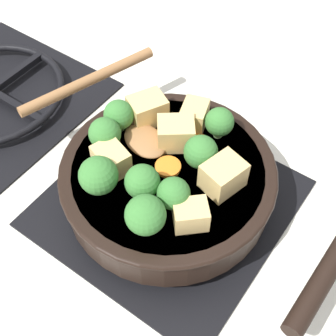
% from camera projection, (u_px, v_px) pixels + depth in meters
% --- Properties ---
extents(ground_plane, '(2.40, 2.40, 0.00)m').
position_uv_depth(ground_plane, '(168.00, 203.00, 0.66)').
color(ground_plane, silver).
extents(front_burner_grate, '(0.31, 0.31, 0.03)m').
position_uv_depth(front_burner_grate, '(168.00, 199.00, 0.65)').
color(front_burner_grate, black).
rests_on(front_burner_grate, ground_plane).
extents(skillet_pan, '(0.28, 0.38, 0.06)m').
position_uv_depth(skillet_pan, '(170.00, 180.00, 0.61)').
color(skillet_pan, black).
rests_on(skillet_pan, front_burner_grate).
extents(wooden_spoon, '(0.22, 0.22, 0.02)m').
position_uv_depth(wooden_spoon, '(112.00, 106.00, 0.65)').
color(wooden_spoon, olive).
rests_on(wooden_spoon, skillet_pan).
extents(tofu_cube_center_large, '(0.06, 0.06, 0.04)m').
position_uv_depth(tofu_cube_center_large, '(148.00, 110.00, 0.63)').
color(tofu_cube_center_large, '#DBB770').
rests_on(tofu_cube_center_large, skillet_pan).
extents(tofu_cube_near_handle, '(0.06, 0.06, 0.04)m').
position_uv_depth(tofu_cube_near_handle, '(176.00, 133.00, 0.61)').
color(tofu_cube_near_handle, '#DBB770').
rests_on(tofu_cube_near_handle, skillet_pan).
extents(tofu_cube_east_chunk, '(0.05, 0.05, 0.03)m').
position_uv_depth(tofu_cube_east_chunk, '(111.00, 160.00, 0.58)').
color(tofu_cube_east_chunk, '#DBB770').
rests_on(tofu_cube_east_chunk, skillet_pan).
extents(tofu_cube_west_chunk, '(0.05, 0.04, 0.03)m').
position_uv_depth(tofu_cube_west_chunk, '(194.00, 115.00, 0.63)').
color(tofu_cube_west_chunk, '#DBB770').
rests_on(tofu_cube_west_chunk, skillet_pan).
extents(tofu_cube_back_piece, '(0.05, 0.05, 0.03)m').
position_uv_depth(tofu_cube_back_piece, '(191.00, 215.00, 0.53)').
color(tofu_cube_back_piece, '#DBB770').
rests_on(tofu_cube_back_piece, skillet_pan).
extents(tofu_cube_front_piece, '(0.06, 0.05, 0.04)m').
position_uv_depth(tofu_cube_front_piece, '(223.00, 176.00, 0.56)').
color(tofu_cube_front_piece, '#DBB770').
rests_on(tofu_cube_front_piece, skillet_pan).
extents(broccoli_floret_near_spoon, '(0.04, 0.04, 0.05)m').
position_uv_depth(broccoli_floret_near_spoon, '(174.00, 194.00, 0.54)').
color(broccoli_floret_near_spoon, '#709956').
rests_on(broccoli_floret_near_spoon, skillet_pan).
extents(broccoli_floret_center_top, '(0.04, 0.04, 0.05)m').
position_uv_depth(broccoli_floret_center_top, '(142.00, 182.00, 0.55)').
color(broccoli_floret_center_top, '#709956').
rests_on(broccoli_floret_center_top, skillet_pan).
extents(broccoli_floret_east_rim, '(0.04, 0.04, 0.05)m').
position_uv_depth(broccoli_floret_east_rim, '(201.00, 152.00, 0.58)').
color(broccoli_floret_east_rim, '#709956').
rests_on(broccoli_floret_east_rim, skillet_pan).
extents(broccoli_floret_west_rim, '(0.05, 0.05, 0.05)m').
position_uv_depth(broccoli_floret_west_rim, '(145.00, 215.00, 0.52)').
color(broccoli_floret_west_rim, '#709956').
rests_on(broccoli_floret_west_rim, skillet_pan).
extents(broccoli_floret_north_edge, '(0.04, 0.04, 0.05)m').
position_uv_depth(broccoli_floret_north_edge, '(119.00, 115.00, 0.62)').
color(broccoli_floret_north_edge, '#709956').
rests_on(broccoli_floret_north_edge, skillet_pan).
extents(broccoli_floret_south_cluster, '(0.04, 0.04, 0.05)m').
position_uv_depth(broccoli_floret_south_cluster, '(105.00, 134.00, 0.60)').
color(broccoli_floret_south_cluster, '#709956').
rests_on(broccoli_floret_south_cluster, skillet_pan).
extents(broccoli_floret_mid_floret, '(0.05, 0.05, 0.05)m').
position_uv_depth(broccoli_floret_mid_floret, '(98.00, 176.00, 0.55)').
color(broccoli_floret_mid_floret, '#709956').
rests_on(broccoli_floret_mid_floret, skillet_pan).
extents(broccoli_floret_small_inner, '(0.04, 0.04, 0.05)m').
position_uv_depth(broccoli_floret_small_inner, '(219.00, 122.00, 0.61)').
color(broccoli_floret_small_inner, '#709956').
rests_on(broccoli_floret_small_inner, skillet_pan).
extents(carrot_slice_orange_thin, '(0.03, 0.03, 0.01)m').
position_uv_depth(carrot_slice_orange_thin, '(197.00, 141.00, 0.62)').
color(carrot_slice_orange_thin, orange).
rests_on(carrot_slice_orange_thin, skillet_pan).
extents(carrot_slice_near_center, '(0.03, 0.03, 0.01)m').
position_uv_depth(carrot_slice_near_center, '(169.00, 168.00, 0.59)').
color(carrot_slice_near_center, orange).
rests_on(carrot_slice_near_center, skillet_pan).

